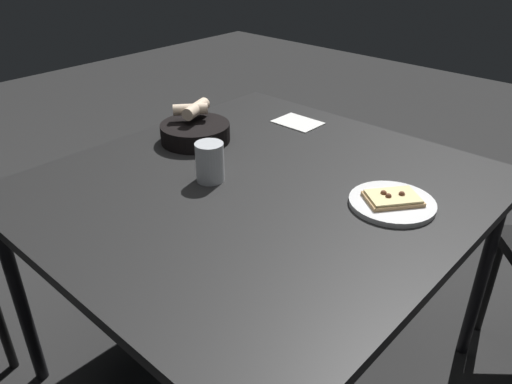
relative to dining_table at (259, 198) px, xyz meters
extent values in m
plane|color=#292929|center=(0.00, 0.00, -0.66)|extent=(8.00, 8.00, 0.00)
cube|color=black|center=(0.00, 0.00, 0.03)|extent=(1.12, 1.19, 0.03)
cylinder|color=black|center=(-0.50, -0.54, -0.32)|extent=(0.04, 0.04, 0.68)
cylinder|color=black|center=(-0.50, 0.54, -0.32)|extent=(0.04, 0.04, 0.68)
cylinder|color=black|center=(0.50, 0.54, -0.32)|extent=(0.04, 0.04, 0.68)
cylinder|color=white|center=(0.34, 0.14, 0.06)|extent=(0.22, 0.22, 0.01)
cube|color=tan|center=(0.34, 0.14, 0.07)|extent=(0.16, 0.17, 0.01)
cube|color=#F0DD94|center=(0.34, 0.14, 0.08)|extent=(0.14, 0.15, 0.01)
sphere|color=brown|center=(0.31, 0.13, 0.08)|extent=(0.02, 0.02, 0.02)
sphere|color=brown|center=(0.33, 0.13, 0.08)|extent=(0.02, 0.02, 0.02)
sphere|color=brown|center=(0.35, 0.16, 0.08)|extent=(0.02, 0.02, 0.02)
cylinder|color=black|center=(-0.35, 0.08, 0.08)|extent=(0.23, 0.23, 0.06)
cylinder|color=beige|center=(-0.37, 0.11, 0.15)|extent=(0.08, 0.13, 0.04)
cylinder|color=beige|center=(-0.38, 0.09, 0.15)|extent=(0.10, 0.11, 0.04)
cylinder|color=#AC1E14|center=(-0.30, 0.06, 0.07)|extent=(0.06, 0.06, 0.03)
cylinder|color=silver|center=(-0.11, -0.08, 0.11)|extent=(0.08, 0.08, 0.11)
cylinder|color=orange|center=(-0.11, -0.08, 0.08)|extent=(0.07, 0.07, 0.05)
cube|color=white|center=(-0.20, 0.43, 0.05)|extent=(0.16, 0.12, 0.00)
cylinder|color=black|center=(0.50, 0.68, -0.46)|extent=(0.03, 0.03, 0.40)
camera|label=1|loc=(0.82, -0.91, 0.71)|focal=35.01mm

